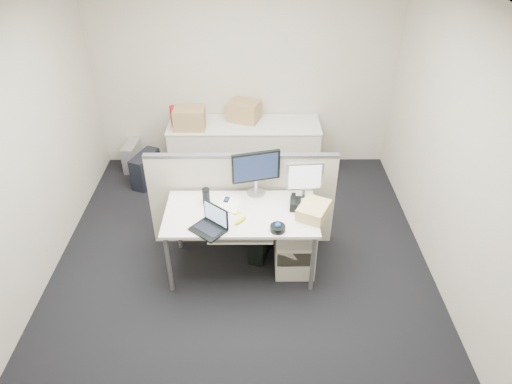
{
  "coord_description": "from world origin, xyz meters",
  "views": [
    {
      "loc": [
        0.13,
        -3.57,
        3.45
      ],
      "look_at": [
        0.15,
        0.15,
        0.87
      ],
      "focal_mm": 32.0,
      "sensor_mm": 36.0,
      "label": 1
    }
  ],
  "objects_px": {
    "desk": "(241,218)",
    "laptop": "(207,221)",
    "desk_phone": "(301,204)",
    "monitor_main": "(256,174)"
  },
  "relations": [
    {
      "from": "desk",
      "to": "laptop",
      "type": "distance_m",
      "value": 0.45
    },
    {
      "from": "desk",
      "to": "monitor_main",
      "type": "distance_m",
      "value": 0.47
    },
    {
      "from": "desk",
      "to": "desk_phone",
      "type": "distance_m",
      "value": 0.61
    },
    {
      "from": "desk_phone",
      "to": "monitor_main",
      "type": "bearing_deg",
      "value": 157.67
    },
    {
      "from": "desk",
      "to": "monitor_main",
      "type": "xyz_separation_m",
      "value": [
        0.15,
        0.32,
        0.31
      ]
    },
    {
      "from": "desk",
      "to": "laptop",
      "type": "bearing_deg",
      "value": -136.97
    },
    {
      "from": "monitor_main",
      "to": "desk_phone",
      "type": "bearing_deg",
      "value": -42.62
    },
    {
      "from": "monitor_main",
      "to": "laptop",
      "type": "xyz_separation_m",
      "value": [
        -0.45,
        -0.6,
        -0.13
      ]
    },
    {
      "from": "laptop",
      "to": "desk_phone",
      "type": "bearing_deg",
      "value": 62.08
    },
    {
      "from": "monitor_main",
      "to": "desk_phone",
      "type": "distance_m",
      "value": 0.55
    }
  ]
}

